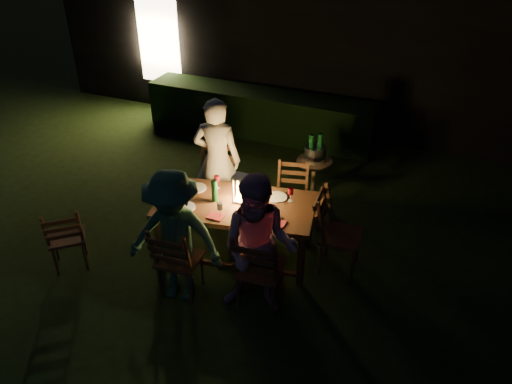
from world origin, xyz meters
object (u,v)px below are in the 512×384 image
at_px(bottle_bucket_a, 311,151).
at_px(chair_end, 338,247).
at_px(ice_bucket, 315,153).
at_px(chair_near_right, 259,281).
at_px(lantern, 240,190).
at_px(chair_near_left, 180,271).
at_px(chair_spare, 69,247).
at_px(person_opp_left, 175,238).
at_px(person_house_side, 217,160).
at_px(chair_far_left, 218,197).
at_px(bottle_bucket_b, 320,150).
at_px(bottle_table, 214,191).
at_px(side_table, 314,166).
at_px(chair_far_right, 290,208).
at_px(person_opp_right, 259,248).
at_px(dining_table, 236,209).

bearing_deg(bottle_bucket_a, chair_end, -59.03).
distance_m(ice_bucket, bottle_bucket_a, 0.08).
distance_m(chair_near_right, lantern, 1.10).
distance_m(lantern, ice_bucket, 1.56).
bearing_deg(chair_near_left, chair_spare, 179.50).
height_order(chair_spare, person_opp_left, person_opp_left).
xyz_separation_m(chair_near_left, person_house_side, (-0.30, 1.56, 0.56)).
bearing_deg(ice_bucket, chair_far_left, -141.08).
bearing_deg(bottle_bucket_b, person_opp_left, -108.53).
relative_size(bottle_table, side_table, 0.42).
height_order(chair_spare, bottle_table, bottle_table).
bearing_deg(chair_spare, bottle_table, -9.71).
relative_size(chair_near_right, chair_far_right, 1.15).
bearing_deg(lantern, chair_far_right, 66.04).
bearing_deg(chair_near_left, side_table, 66.47).
distance_m(person_house_side, person_opp_right, 1.87).
distance_m(chair_far_right, bottle_table, 1.28).
bearing_deg(chair_spare, bottle_bucket_b, 7.00).
height_order(dining_table, bottle_bucket_b, bottle_bucket_b).
bearing_deg(chair_near_right, chair_spare, -178.72).
distance_m(chair_spare, person_house_side, 2.12).
bearing_deg(person_opp_left, chair_near_right, 3.08).
height_order(dining_table, side_table, dining_table).
distance_m(person_opp_left, bottle_table, 0.85).
xyz_separation_m(lantern, ice_bucket, (0.45, 1.49, -0.14)).
relative_size(lantern, bottle_bucket_b, 1.09).
xyz_separation_m(chair_near_right, person_opp_right, (0.01, -0.05, 0.49)).
bearing_deg(person_house_side, chair_far_left, 86.93).
bearing_deg(chair_near_left, ice_bucket, 66.47).
bearing_deg(chair_near_right, chair_far_left, 125.35).
height_order(dining_table, chair_spare, chair_spare).
xyz_separation_m(dining_table, chair_far_right, (0.40, 0.86, -0.41)).
bearing_deg(bottle_bucket_a, chair_near_left, -107.53).
relative_size(person_house_side, person_opp_right, 1.06).
bearing_deg(chair_end, person_opp_right, -36.40).
xyz_separation_m(ice_bucket, bottle_bucket_a, (-0.05, -0.04, 0.05)).
xyz_separation_m(person_opp_right, bottle_bucket_a, (-0.15, 2.23, 0.02)).
height_order(person_opp_right, bottle_table, person_opp_right).
bearing_deg(person_opp_left, lantern, 60.11).
xyz_separation_m(chair_near_left, chair_far_right, (0.69, 1.70, -0.02)).
distance_m(person_opp_left, bottle_bucket_b, 2.61).
bearing_deg(bottle_table, bottle_bucket_b, 64.25).
bearing_deg(person_opp_left, dining_table, 61.24).
bearing_deg(bottle_table, bottle_bucket_a, 66.12).
bearing_deg(ice_bucket, side_table, -90.00).
height_order(ice_bucket, bottle_bucket_a, bottle_bucket_a).
bearing_deg(person_opp_right, side_table, 81.81).
distance_m(person_opp_right, bottle_bucket_b, 2.31).
distance_m(chair_far_right, ice_bucket, 0.86).
height_order(person_opp_left, bottle_table, person_opp_left).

